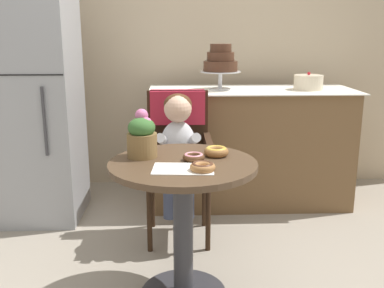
{
  "coord_description": "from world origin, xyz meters",
  "views": [
    {
      "loc": [
        -0.04,
        -2.06,
        1.33
      ],
      "look_at": [
        0.05,
        0.15,
        0.77
      ],
      "focal_mm": 41.75,
      "sensor_mm": 36.0,
      "label": 1
    }
  ],
  "objects_px": {
    "seated_child": "(178,140)",
    "round_layer_cake": "(308,82)",
    "wicker_chair": "(178,140)",
    "cafe_table": "(183,203)",
    "tiered_cake_stand": "(220,62)",
    "refrigerator": "(31,101)",
    "donut_side": "(203,167)",
    "flower_vase": "(142,136)",
    "donut_front": "(194,157)",
    "donut_mid": "(216,151)"
  },
  "relations": [
    {
      "from": "cafe_table",
      "to": "donut_side",
      "type": "distance_m",
      "value": 0.29
    },
    {
      "from": "seated_child",
      "to": "cafe_table",
      "type": "bearing_deg",
      "value": -88.29
    },
    {
      "from": "donut_front",
      "to": "flower_vase",
      "type": "bearing_deg",
      "value": 163.93
    },
    {
      "from": "donut_front",
      "to": "flower_vase",
      "type": "relative_size",
      "value": 0.45
    },
    {
      "from": "wicker_chair",
      "to": "refrigerator",
      "type": "height_order",
      "value": "refrigerator"
    },
    {
      "from": "round_layer_cake",
      "to": "refrigerator",
      "type": "relative_size",
      "value": 0.13
    },
    {
      "from": "wicker_chair",
      "to": "seated_child",
      "type": "relative_size",
      "value": 1.31
    },
    {
      "from": "cafe_table",
      "to": "refrigerator",
      "type": "bearing_deg",
      "value": 133.67
    },
    {
      "from": "cafe_table",
      "to": "round_layer_cake",
      "type": "relative_size",
      "value": 3.34
    },
    {
      "from": "cafe_table",
      "to": "tiered_cake_stand",
      "type": "height_order",
      "value": "tiered_cake_stand"
    },
    {
      "from": "donut_side",
      "to": "wicker_chair",
      "type": "bearing_deg",
      "value": 96.52
    },
    {
      "from": "seated_child",
      "to": "donut_front",
      "type": "height_order",
      "value": "seated_child"
    },
    {
      "from": "cafe_table",
      "to": "refrigerator",
      "type": "relative_size",
      "value": 0.42
    },
    {
      "from": "refrigerator",
      "to": "donut_front",
      "type": "bearing_deg",
      "value": -44.31
    },
    {
      "from": "wicker_chair",
      "to": "tiered_cake_stand",
      "type": "relative_size",
      "value": 2.82
    },
    {
      "from": "donut_side",
      "to": "refrigerator",
      "type": "xyz_separation_m",
      "value": [
        -1.14,
        1.25,
        0.11
      ]
    },
    {
      "from": "wicker_chair",
      "to": "donut_front",
      "type": "bearing_deg",
      "value": -89.92
    },
    {
      "from": "wicker_chair",
      "to": "flower_vase",
      "type": "height_order",
      "value": "flower_vase"
    },
    {
      "from": "donut_front",
      "to": "round_layer_cake",
      "type": "height_order",
      "value": "round_layer_cake"
    },
    {
      "from": "tiered_cake_stand",
      "to": "donut_front",
      "type": "bearing_deg",
      "value": -101.24
    },
    {
      "from": "donut_mid",
      "to": "tiered_cake_stand",
      "type": "bearing_deg",
      "value": 83.49
    },
    {
      "from": "refrigerator",
      "to": "tiered_cake_stand",
      "type": "bearing_deg",
      "value": 8.39
    },
    {
      "from": "donut_front",
      "to": "donut_mid",
      "type": "height_order",
      "value": "donut_mid"
    },
    {
      "from": "wicker_chair",
      "to": "donut_mid",
      "type": "xyz_separation_m",
      "value": [
        0.19,
        -0.66,
        0.1
      ]
    },
    {
      "from": "wicker_chair",
      "to": "seated_child",
      "type": "distance_m",
      "value": 0.16
    },
    {
      "from": "donut_front",
      "to": "round_layer_cake",
      "type": "bearing_deg",
      "value": 53.68
    },
    {
      "from": "flower_vase",
      "to": "round_layer_cake",
      "type": "height_order",
      "value": "round_layer_cake"
    },
    {
      "from": "donut_mid",
      "to": "seated_child",
      "type": "bearing_deg",
      "value": 110.52
    },
    {
      "from": "donut_front",
      "to": "refrigerator",
      "type": "bearing_deg",
      "value": 135.69
    },
    {
      "from": "cafe_table",
      "to": "donut_side",
      "type": "relative_size",
      "value": 6.2
    },
    {
      "from": "flower_vase",
      "to": "round_layer_cake",
      "type": "distance_m",
      "value": 1.66
    },
    {
      "from": "wicker_chair",
      "to": "tiered_cake_stand",
      "type": "xyz_separation_m",
      "value": [
        0.32,
        0.54,
        0.46
      ]
    },
    {
      "from": "cafe_table",
      "to": "flower_vase",
      "type": "xyz_separation_m",
      "value": [
        -0.2,
        0.1,
        0.32
      ]
    },
    {
      "from": "donut_front",
      "to": "wicker_chair",
      "type": "bearing_deg",
      "value": 95.52
    },
    {
      "from": "donut_mid",
      "to": "donut_side",
      "type": "distance_m",
      "value": 0.27
    },
    {
      "from": "seated_child",
      "to": "donut_front",
      "type": "distance_m",
      "value": 0.59
    },
    {
      "from": "flower_vase",
      "to": "tiered_cake_stand",
      "type": "xyz_separation_m",
      "value": [
        0.51,
        1.2,
        0.28
      ]
    },
    {
      "from": "wicker_chair",
      "to": "round_layer_cake",
      "type": "height_order",
      "value": "round_layer_cake"
    },
    {
      "from": "seated_child",
      "to": "round_layer_cake",
      "type": "distance_m",
      "value": 1.22
    },
    {
      "from": "cafe_table",
      "to": "round_layer_cake",
      "type": "distance_m",
      "value": 1.66
    },
    {
      "from": "donut_side",
      "to": "tiered_cake_stand",
      "type": "distance_m",
      "value": 1.51
    },
    {
      "from": "flower_vase",
      "to": "refrigerator",
      "type": "xyz_separation_m",
      "value": [
        -0.85,
        1.0,
        0.02
      ]
    },
    {
      "from": "refrigerator",
      "to": "wicker_chair",
      "type": "bearing_deg",
      "value": -18.23
    },
    {
      "from": "donut_side",
      "to": "refrigerator",
      "type": "bearing_deg",
      "value": 132.27
    },
    {
      "from": "wicker_chair",
      "to": "donut_side",
      "type": "relative_size",
      "value": 8.22
    },
    {
      "from": "donut_side",
      "to": "round_layer_cake",
      "type": "xyz_separation_m",
      "value": [
        0.88,
        1.42,
        0.21
      ]
    },
    {
      "from": "donut_mid",
      "to": "tiered_cake_stand",
      "type": "height_order",
      "value": "tiered_cake_stand"
    },
    {
      "from": "wicker_chair",
      "to": "donut_front",
      "type": "relative_size",
      "value": 8.9
    },
    {
      "from": "seated_child",
      "to": "donut_front",
      "type": "xyz_separation_m",
      "value": [
        0.07,
        -0.58,
        0.06
      ]
    },
    {
      "from": "flower_vase",
      "to": "refrigerator",
      "type": "relative_size",
      "value": 0.14
    }
  ]
}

